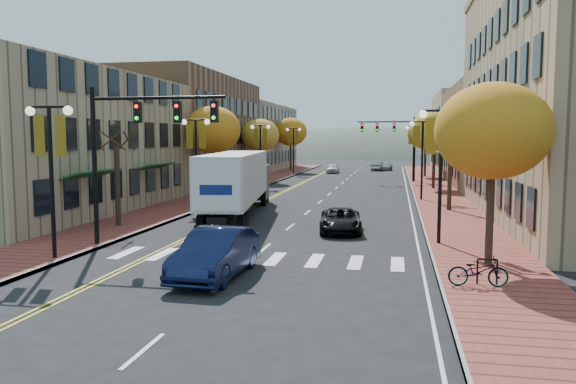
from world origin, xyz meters
The scene contains 32 objects.
ground centered at (0.00, 0.00, 0.00)m, with size 200.00×200.00×0.00m, color black.
sidewalk_left centered at (-9.00, 32.50, 0.07)m, with size 4.00×85.00×0.15m, color brown.
sidewalk_right centered at (9.00, 32.50, 0.07)m, with size 4.00×85.00×0.15m, color brown.
building_left_near centered at (-17.00, 13.00, 4.50)m, with size 12.00×22.00×9.00m, color #9E8966.
building_left_mid centered at (-17.00, 36.00, 5.50)m, with size 12.00×24.00×11.00m, color brown.
building_left_far centered at (-17.00, 61.00, 4.75)m, with size 12.00×26.00×9.50m, color #9E8966.
building_right_mid centered at (18.50, 42.00, 5.00)m, with size 15.00×24.00×10.00m, color brown.
building_right_far centered at (18.50, 64.00, 5.50)m, with size 15.00×20.00×11.00m, color #9E8966.
tree_left_a centered at (-9.00, 8.00, 2.25)m, with size 0.28×0.28×4.20m.
tree_left_b centered at (-9.00, 24.00, 5.45)m, with size 4.48×4.48×7.21m.
tree_left_c centered at (-9.00, 40.00, 5.05)m, with size 4.16×4.16×6.69m.
tree_left_d centered at (-9.00, 58.00, 5.60)m, with size 4.61×4.61×7.42m.
tree_right_a centered at (9.00, 2.00, 5.05)m, with size 4.16×4.16×6.69m.
tree_right_b centered at (9.00, 18.00, 2.25)m, with size 0.28×0.28×4.20m.
tree_right_c centered at (9.00, 34.00, 5.45)m, with size 4.48×4.48×7.21m.
tree_right_d centered at (9.00, 50.00, 5.29)m, with size 4.35×4.35×7.00m.
lamp_left_a centered at (-7.50, 0.00, 4.29)m, with size 1.96×0.36×6.05m.
lamp_left_b centered at (-7.50, 16.00, 4.29)m, with size 1.96×0.36×6.05m.
lamp_left_c centered at (-7.50, 34.00, 4.29)m, with size 1.96×0.36×6.05m.
lamp_left_d centered at (-7.50, 52.00, 4.29)m, with size 1.96×0.36×6.05m.
lamp_right_a centered at (7.50, 6.00, 4.29)m, with size 1.96×0.36×6.05m.
lamp_right_b centered at (7.50, 24.00, 4.29)m, with size 1.96×0.36×6.05m.
lamp_right_c centered at (7.50, 42.00, 4.29)m, with size 1.96×0.36×6.05m.
traffic_mast_near centered at (-5.48, 3.00, 4.92)m, with size 6.10×0.35×7.00m.
traffic_mast_far centered at (5.48, 42.00, 4.92)m, with size 6.10×0.34×7.00m.
semi_truck centered at (-3.89, 13.51, 2.29)m, with size 4.64×15.85×3.91m.
navy_sedan centered at (-0.50, -1.17, 0.84)m, with size 1.77×5.07×1.67m, color #0D1537.
black_suv centered at (2.83, 8.92, 0.62)m, with size 2.05×4.45×1.24m, color black.
car_far_white centered at (-2.84, 56.46, 0.64)m, with size 1.52×3.77×1.28m, color silver.
car_far_silver centered at (4.03, 64.35, 0.63)m, with size 1.77×4.36×1.27m, color #98979E.
car_far_oncoming centered at (2.88, 63.81, 0.69)m, with size 1.47×4.21×1.39m, color #A1A0A7.
bicycle centered at (8.18, -1.32, 0.64)m, with size 0.64×1.85×0.97m, color gray.
Camera 1 is at (5.57, -19.49, 4.84)m, focal length 35.00 mm.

